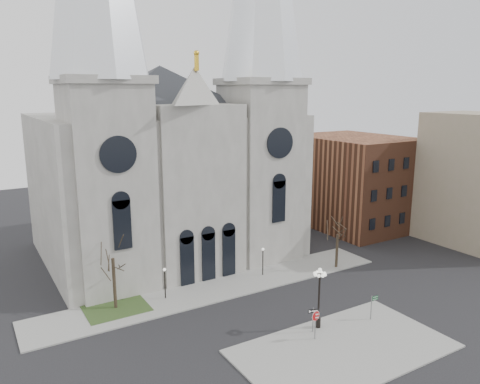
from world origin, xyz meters
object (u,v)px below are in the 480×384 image
globe_lamp (319,290)px  street_name_sign (372,305)px  stop_sign (315,319)px  one_way_sign (313,316)px

globe_lamp → street_name_sign: size_ratio=2.42×
stop_sign → globe_lamp: (1.57, 1.44, 1.68)m
stop_sign → globe_lamp: size_ratio=0.47×
stop_sign → one_way_sign: stop_sign is taller
globe_lamp → one_way_sign: 2.26m
stop_sign → street_name_sign: bearing=15.6°
street_name_sign → one_way_sign: bearing=177.5°
one_way_sign → street_name_sign: bearing=8.6°
stop_sign → globe_lamp: 2.71m
stop_sign → one_way_sign: bearing=74.0°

